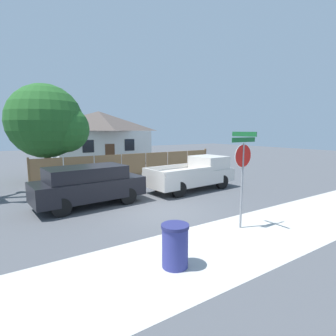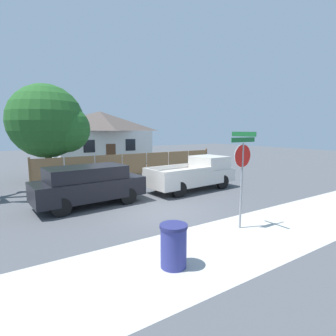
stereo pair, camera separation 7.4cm
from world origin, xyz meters
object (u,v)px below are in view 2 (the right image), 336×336
at_px(oak_tree, 50,123).
at_px(orange_pickup, 195,174).
at_px(stop_sign, 242,163).
at_px(house, 101,136).
at_px(trash_bin, 174,246).
at_px(red_suv, 89,184).

xyz_separation_m(oak_tree, orange_pickup, (6.06, -7.20, -2.83)).
bearing_deg(orange_pickup, stop_sign, -118.13).
relative_size(oak_tree, stop_sign, 1.93).
bearing_deg(house, trash_bin, -104.20).
bearing_deg(red_suv, orange_pickup, -4.23).
relative_size(house, stop_sign, 2.97).
height_order(oak_tree, trash_bin, oak_tree).
distance_m(oak_tree, red_suv, 7.73).
distance_m(orange_pickup, stop_sign, 6.04).
relative_size(house, oak_tree, 1.54).
distance_m(house, orange_pickup, 14.75).
height_order(orange_pickup, trash_bin, orange_pickup).
bearing_deg(orange_pickup, trash_bin, -136.34).
distance_m(house, trash_bin, 21.68).
xyz_separation_m(house, oak_tree, (-5.72, -7.43, 1.05)).
distance_m(red_suv, trash_bin, 6.27).
xyz_separation_m(red_suv, orange_pickup, (5.82, 0.02, -0.08)).
bearing_deg(stop_sign, house, 83.47).
height_order(house, red_suv, house).
height_order(oak_tree, orange_pickup, oak_tree).
bearing_deg(stop_sign, oak_tree, 105.57).
distance_m(oak_tree, stop_sign, 13.22).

